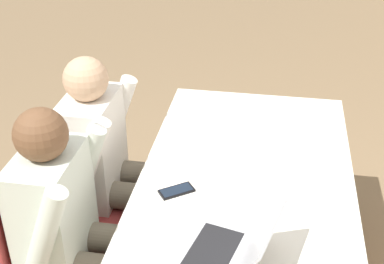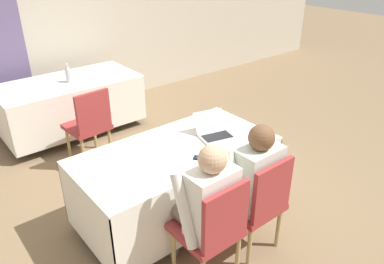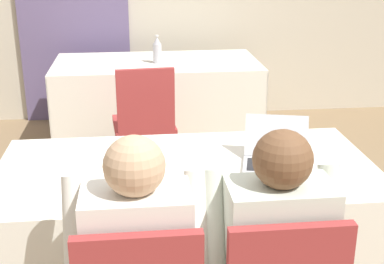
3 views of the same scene
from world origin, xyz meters
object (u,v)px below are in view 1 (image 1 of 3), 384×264
at_px(person_checkered_shirt, 110,158).
at_px(person_white_shirt, 74,224).
at_px(cell_phone, 177,191).
at_px(laptop, 225,251).
at_px(chair_near_right, 54,252).
at_px(chair_near_left, 92,184).

height_order(person_checkered_shirt, person_white_shirt, same).
bearing_deg(cell_phone, laptop, -2.08).
distance_m(cell_phone, person_checkered_shirt, 0.49).
distance_m(laptop, chair_near_right, 0.79).
bearing_deg(person_white_shirt, chair_near_left, 12.10).
relative_size(laptop, cell_phone, 2.51).
relative_size(cell_phone, chair_near_left, 0.17).
relative_size(laptop, chair_near_left, 0.42).
bearing_deg(person_checkered_shirt, chair_near_left, 90.00).
bearing_deg(person_white_shirt, laptop, -105.98).
relative_size(chair_near_right, person_checkered_shirt, 0.78).
bearing_deg(chair_near_right, laptop, -103.79).
bearing_deg(laptop, person_white_shirt, -92.12).
xyz_separation_m(chair_near_left, person_white_shirt, (0.48, 0.10, 0.16)).
bearing_deg(person_checkered_shirt, chair_near_right, 167.90).
height_order(chair_near_right, person_white_shirt, person_white_shirt).
bearing_deg(person_checkered_shirt, cell_phone, -128.56).
distance_m(laptop, person_white_shirt, 0.65).
distance_m(laptop, cell_phone, 0.43).
xyz_separation_m(cell_phone, chair_near_right, (0.18, -0.48, -0.24)).
distance_m(cell_phone, person_white_shirt, 0.43).
bearing_deg(cell_phone, chair_near_right, -105.63).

